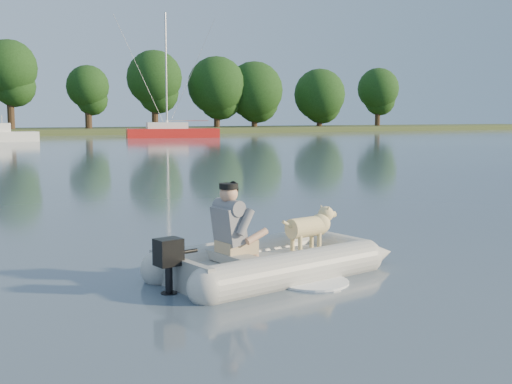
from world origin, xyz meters
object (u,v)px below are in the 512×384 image
dog (306,231)px  sailboat (172,132)px  man (230,222)px  motorboat (5,129)px  dinghy (274,231)px

dog → sailboat: (15.33, 46.44, 0.02)m
man → sailboat: (16.49, 46.65, -0.20)m
dog → motorboat: (1.32, 43.69, 0.46)m
dinghy → motorboat: (1.88, 43.84, 0.40)m
dinghy → sailboat: sailboat is taller
motorboat → dinghy: bearing=-94.6°
motorboat → dog: bearing=-93.9°
sailboat → dinghy: bearing=-96.0°
man → motorboat: motorboat is taller
dinghy → dog: size_ratio=5.11×
dinghy → sailboat: size_ratio=0.38×
motorboat → sailboat: 14.28m
dinghy → sailboat: bearing=61.0°
dinghy → motorboat: 43.88m
dinghy → motorboat: size_ratio=0.88×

